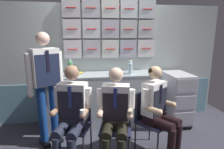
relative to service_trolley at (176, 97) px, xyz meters
name	(u,v)px	position (x,y,z in m)	size (l,w,h in m)	color
galley_bulkhead	(110,61)	(-1.16, 0.42, 0.62)	(4.20, 0.14, 2.22)	#ADBBB5
galley_counter	(103,99)	(-1.34, 0.14, -0.03)	(2.00, 0.53, 0.95)	#B1BCC1
service_trolley	(176,97)	(0.00, 0.00, 0.00)	(0.40, 0.65, 0.94)	black
folding_chair_left	(76,118)	(-1.78, -0.64, 0.01)	(0.50, 0.50, 0.83)	#2D2D33
crew_member_left	(71,111)	(-1.83, -0.79, 0.18)	(0.52, 0.67, 1.25)	black
folding_chair_right	(116,119)	(-1.25, -0.74, 0.01)	(0.48, 0.48, 0.83)	#2D2D33
crew_member_right	(115,113)	(-1.28, -0.90, 0.17)	(0.50, 0.64, 1.23)	black
folding_chair_by_counter	(148,114)	(-0.77, -0.67, 0.01)	(0.56, 0.56, 0.83)	#2D2D33
crew_member_by_counter	(159,107)	(-0.67, -0.80, 0.16)	(0.60, 0.64, 1.22)	black
crew_member_standing	(46,80)	(-2.20, -0.32, 0.48)	(0.46, 0.39, 1.66)	black
water_bottle_tall	(70,68)	(-1.87, 0.00, 0.58)	(0.08, 0.08, 0.29)	#4D9C5D
water_bottle_blue_cap	(130,68)	(-0.87, 0.04, 0.55)	(0.07, 0.07, 0.23)	silver
water_bottle_short	(130,66)	(-0.85, 0.13, 0.57)	(0.06, 0.06, 0.26)	silver
coffee_cup_spare	(71,71)	(-1.88, 0.30, 0.48)	(0.06, 0.06, 0.07)	navy
espresso_cup_small	(61,74)	(-2.03, 0.08, 0.48)	(0.07, 0.07, 0.07)	navy
paper_cup_blue	(113,72)	(-1.15, 0.13, 0.48)	(0.07, 0.07, 0.07)	navy
snack_banana	(79,73)	(-1.75, 0.19, 0.46)	(0.17, 0.10, 0.04)	yellow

